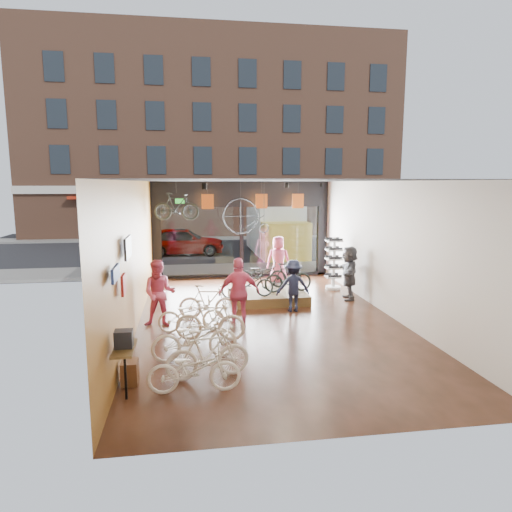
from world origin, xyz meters
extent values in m
cube|color=black|center=(0.00, 0.00, -0.02)|extent=(7.00, 12.00, 0.04)
cube|color=black|center=(0.00, 0.00, 3.82)|extent=(7.00, 12.00, 0.04)
cube|color=olive|center=(-3.52, 0.00, 1.90)|extent=(0.04, 12.00, 3.80)
cube|color=beige|center=(3.52, 0.00, 1.90)|extent=(0.04, 12.00, 3.80)
cube|color=beige|center=(0.00, -6.02, 1.90)|extent=(7.00, 0.04, 3.80)
cube|color=#198C26|center=(-2.40, 5.88, 3.05)|extent=(0.35, 0.06, 0.18)
cube|color=black|center=(0.00, 15.00, -0.01)|extent=(30.00, 18.00, 0.02)
cube|color=slate|center=(0.00, 7.20, 0.06)|extent=(30.00, 2.40, 0.12)
cube|color=slate|center=(0.00, 19.00, 0.06)|extent=(30.00, 2.00, 0.12)
cube|color=brown|center=(0.00, 21.50, 7.00)|extent=(26.00, 5.00, 14.00)
imported|color=gray|center=(-2.40, 12.00, 0.73)|extent=(4.30, 1.73, 1.46)
imported|color=beige|center=(-2.08, -4.16, 0.44)|extent=(1.69, 0.62, 0.88)
imported|color=beige|center=(-1.81, -3.59, 0.49)|extent=(1.69, 0.71, 0.99)
imported|color=beige|center=(-2.04, -2.60, 0.48)|extent=(1.91, 0.90, 0.96)
imported|color=beige|center=(-1.66, -1.46, 0.50)|extent=(1.73, 0.77, 1.01)
imported|color=beige|center=(-2.09, -0.72, 0.44)|extent=(1.69, 0.63, 0.88)
imported|color=beige|center=(-1.62, 0.27, 0.49)|extent=(1.68, 0.73, 0.98)
cube|color=brown|center=(0.35, 1.98, 0.15)|extent=(2.40, 1.80, 0.30)
imported|color=black|center=(-0.38, 1.35, 0.73)|extent=(1.69, 0.78, 0.86)
imported|color=black|center=(0.99, 1.86, 0.77)|extent=(1.61, 0.62, 0.94)
imported|color=black|center=(0.25, 2.66, 0.75)|extent=(1.76, 0.78, 0.90)
imported|color=#CC4C72|center=(-2.90, -0.12, 0.89)|extent=(0.92, 0.75, 1.77)
imported|color=#CC4C72|center=(-0.85, -0.52, 0.92)|extent=(1.10, 0.49, 1.84)
imported|color=#161C33|center=(0.88, 0.72, 0.77)|extent=(1.01, 0.59, 1.53)
imported|color=#CC4C72|center=(1.18, 4.36, 0.90)|extent=(0.98, 0.74, 1.81)
imported|color=#3F3F44|center=(3.00, 1.83, 0.87)|extent=(0.86, 1.69, 1.74)
imported|color=black|center=(-2.49, 4.20, 2.93)|extent=(1.64, 0.76, 0.95)
cube|color=#CC5919|center=(-1.36, 5.20, 3.05)|extent=(0.45, 0.03, 0.55)
cube|color=#CC5919|center=(0.67, 5.20, 3.05)|extent=(0.45, 0.03, 0.55)
cube|color=#CC5919|center=(2.10, 5.20, 3.05)|extent=(0.45, 0.03, 0.55)
camera|label=1|loc=(-2.15, -11.99, 3.75)|focal=32.00mm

